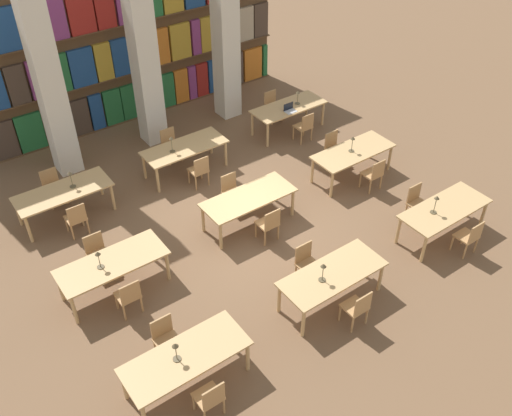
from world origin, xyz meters
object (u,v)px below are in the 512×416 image
desk_lamp_3 (98,257)px  chair_12 (76,218)px  laptop (290,110)px  chair_15 (170,144)px  chair_13 (53,186)px  chair_2 (357,307)px  reading_table_0 (186,359)px  chair_14 (199,170)px  reading_table_3 (112,265)px  pillar_center (141,34)px  desk_lamp_0 (176,349)px  reading_table_4 (249,199)px  chair_17 (272,105)px  reading_table_7 (185,149)px  chair_3 (307,262)px  chair_1 (166,338)px  desk_lamp_1 (323,269)px  desk_lamp_6 (171,142)px  reading_table_6 (63,194)px  chair_0 (210,398)px  chair_11 (334,147)px  desk_lamp_2 (436,202)px  chair_10 (374,174)px  desk_lamp_5 (70,177)px  chair_6 (129,296)px  reading_table_5 (353,153)px  chair_4 (469,236)px  chair_9 (232,191)px  chair_5 (417,202)px  reading_table_1 (332,276)px  reading_table_2 (445,211)px  pillar_left (42,59)px  desk_lamp_7 (298,95)px  chair_16 (304,126)px  chair_8 (269,223)px  reading_table_8 (288,109)px  desk_lamp_4 (352,142)px  chair_7 (97,253)px

desk_lamp_3 → chair_12: bearing=82.4°
laptop → chair_15: bearing=165.2°
chair_13 → chair_2: bearing=114.9°
reading_table_0 → chair_14: (3.12, 4.73, -0.21)m
reading_table_3 → pillar_center: bearing=54.7°
desk_lamp_0 → chair_2: 3.45m
reading_table_4 → chair_17: chair_17 is taller
reading_table_7 → chair_17: size_ratio=2.45×
chair_3 → laptop: bearing=-124.9°
chair_1 → desk_lamp_1: size_ratio=2.07×
reading_table_0 → desk_lamp_6: 6.10m
reading_table_6 → chair_12: (-0.03, -0.72, -0.21)m
chair_0 → desk_lamp_6: desk_lamp_6 is taller
reading_table_0 → laptop: 8.30m
desk_lamp_0 → chair_11: bearing=28.4°
desk_lamp_2 → reading_table_7: desk_lamp_2 is taller
chair_10 → desk_lamp_5: (-6.18, 3.32, 0.57)m
chair_6 → reading_table_5: 6.56m
desk_lamp_2 → chair_4: bearing=-67.6°
desk_lamp_0 → chair_10: bearing=17.8°
pillar_center → desk_lamp_2: bearing=-68.0°
desk_lamp_1 → chair_9: bearing=84.0°
chair_5 → chair_13: 8.41m
chair_3 → desk_lamp_3: desk_lamp_3 is taller
chair_13 → reading_table_4: bearing=134.6°
chair_12 → desk_lamp_2: bearing=-37.0°
reading_table_1 → chair_17: (3.31, 6.26, -0.21)m
reading_table_2 → pillar_center: bearing=114.1°
desk_lamp_6 → chair_2: bearing=-86.3°
desk_lamp_0 → chair_3: 3.45m
reading_table_4 → chair_17: bearing=46.5°
chair_0 → pillar_left: bearing=84.6°
chair_1 → chair_14: size_ratio=1.00×
reading_table_7 → desk_lamp_7: bearing=1.1°
chair_13 → chair_16: size_ratio=1.00×
chair_8 → chair_6: bearing=-177.6°
reading_table_7 → reading_table_8: 3.37m
desk_lamp_3 → reading_table_4: 3.56m
chair_9 → chair_12: 3.50m
chair_0 → chair_8: same height
chair_0 → chair_12: size_ratio=1.00×
reading_table_8 → desk_lamp_7: size_ratio=5.33×
chair_8 → desk_lamp_4: bearing=13.6°
chair_1 → reading_table_2: 6.50m
chair_7 → reading_table_7: size_ratio=0.41×
chair_10 → chair_15: same height
chair_14 → desk_lamp_6: size_ratio=1.99×
chair_0 → reading_table_4: (3.26, 3.58, 0.21)m
desk_lamp_1 → chair_3: bearing=69.9°
reading_table_1 → reading_table_8: bearing=59.1°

